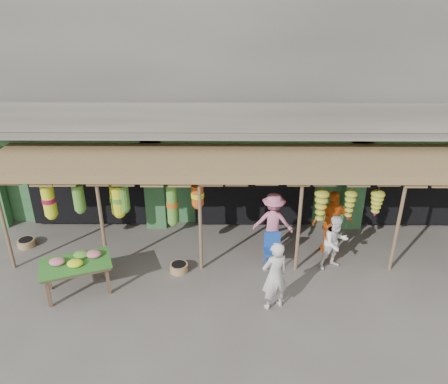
{
  "coord_description": "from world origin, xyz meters",
  "views": [
    {
      "loc": [
        -0.83,
        -9.81,
        6.86
      ],
      "look_at": [
        -0.91,
        1.0,
        1.68
      ],
      "focal_mm": 35.0,
      "sensor_mm": 36.0,
      "label": 1
    }
  ],
  "objects_px": {
    "person_right": "(335,243)",
    "flower_table": "(76,264)",
    "person_vendor": "(332,223)",
    "blue_chair": "(272,247)",
    "person_shopper": "(273,222)",
    "person_front": "(275,276)"
  },
  "relations": [
    {
      "from": "person_right",
      "to": "person_shopper",
      "type": "xyz_separation_m",
      "value": [
        -1.54,
        0.9,
        0.1
      ]
    },
    {
      "from": "flower_table",
      "to": "person_vendor",
      "type": "xyz_separation_m",
      "value": [
        6.51,
        1.76,
        0.15
      ]
    },
    {
      "from": "person_front",
      "to": "person_vendor",
      "type": "height_order",
      "value": "person_vendor"
    },
    {
      "from": "flower_table",
      "to": "person_front",
      "type": "height_order",
      "value": "person_front"
    },
    {
      "from": "person_right",
      "to": "blue_chair",
      "type": "bearing_deg",
      "value": 152.45
    },
    {
      "from": "person_shopper",
      "to": "person_front",
      "type": "bearing_deg",
      "value": 93.87
    },
    {
      "from": "person_right",
      "to": "flower_table",
      "type": "bearing_deg",
      "value": 166.64
    },
    {
      "from": "person_shopper",
      "to": "flower_table",
      "type": "bearing_deg",
      "value": 30.11
    },
    {
      "from": "person_right",
      "to": "person_vendor",
      "type": "distance_m",
      "value": 0.75
    },
    {
      "from": "blue_chair",
      "to": "person_right",
      "type": "relative_size",
      "value": 0.61
    },
    {
      "from": "person_vendor",
      "to": "flower_table",
      "type": "bearing_deg",
      "value": 12.75
    },
    {
      "from": "flower_table",
      "to": "person_shopper",
      "type": "distance_m",
      "value": 5.27
    },
    {
      "from": "flower_table",
      "to": "blue_chair",
      "type": "xyz_separation_m",
      "value": [
        4.83,
        1.18,
        -0.27
      ]
    },
    {
      "from": "flower_table",
      "to": "person_right",
      "type": "relative_size",
      "value": 1.22
    },
    {
      "from": "flower_table",
      "to": "person_vendor",
      "type": "height_order",
      "value": "person_vendor"
    },
    {
      "from": "flower_table",
      "to": "person_vendor",
      "type": "bearing_deg",
      "value": -5.9
    },
    {
      "from": "blue_chair",
      "to": "flower_table",
      "type": "bearing_deg",
      "value": -167.02
    },
    {
      "from": "person_front",
      "to": "person_right",
      "type": "bearing_deg",
      "value": -160.38
    },
    {
      "from": "person_vendor",
      "to": "person_shopper",
      "type": "height_order",
      "value": "person_vendor"
    },
    {
      "from": "blue_chair",
      "to": "person_right",
      "type": "bearing_deg",
      "value": -5.79
    },
    {
      "from": "flower_table",
      "to": "blue_chair",
      "type": "distance_m",
      "value": 4.98
    },
    {
      "from": "flower_table",
      "to": "person_shopper",
      "type": "relative_size",
      "value": 1.08
    }
  ]
}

